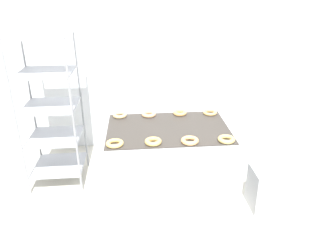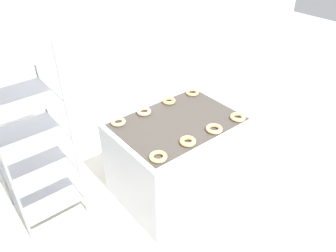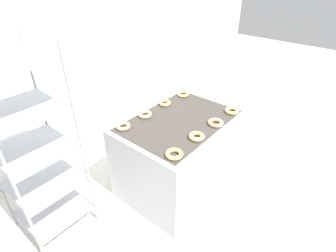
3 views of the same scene
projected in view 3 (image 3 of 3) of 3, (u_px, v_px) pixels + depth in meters
ground_plane at (231, 213)px, 2.68m from camera, size 14.00×14.00×0.00m
wall_back at (84, 39)px, 3.07m from camera, size 8.00×0.05×2.80m
fryer_machine at (179, 153)px, 2.82m from camera, size 1.22×0.89×0.85m
baking_rack_cart at (33, 150)px, 2.12m from camera, size 0.57×0.58×1.76m
glaze_bin at (232, 135)px, 3.49m from camera, size 0.32×0.33×0.43m
donut_near_left at (174, 154)px, 2.11m from camera, size 0.15×0.15×0.04m
donut_near_midleft at (197, 136)px, 2.32m from camera, size 0.14×0.14×0.04m
donut_near_midright at (216, 123)px, 2.51m from camera, size 0.15×0.15×0.04m
donut_near_right at (232, 111)px, 2.71m from camera, size 0.15×0.15×0.04m
donut_far_left at (123, 126)px, 2.46m from camera, size 0.14×0.14×0.03m
donut_far_midleft at (145, 114)px, 2.65m from camera, size 0.14×0.14×0.04m
donut_far_midright at (165, 103)px, 2.86m from camera, size 0.14×0.14×0.04m
donut_far_right at (183, 94)px, 3.05m from camera, size 0.14×0.14×0.03m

